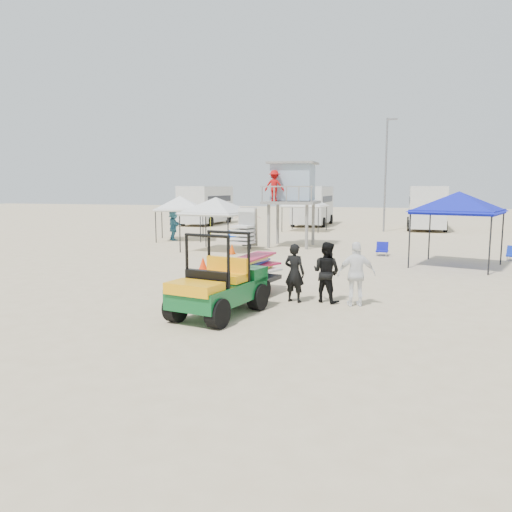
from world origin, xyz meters
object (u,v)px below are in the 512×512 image
(utility_cart, at_px, (217,278))
(lifeguard_tower, at_px, (291,185))
(surf_trailer, at_px, (246,265))
(canopy_blue, at_px, (459,195))
(man_left, at_px, (294,273))

(utility_cart, distance_m, lifeguard_tower, 15.28)
(surf_trailer, bearing_deg, canopy_blue, 50.18)
(lifeguard_tower, bearing_deg, man_left, -76.87)
(surf_trailer, relative_size, canopy_blue, 0.68)
(surf_trailer, height_order, canopy_blue, canopy_blue)
(utility_cart, xyz_separation_m, lifeguard_tower, (-1.51, 15.02, 2.33))
(surf_trailer, height_order, man_left, surf_trailer)
(utility_cart, relative_size, surf_trailer, 1.11)
(utility_cart, bearing_deg, canopy_blue, 57.34)
(utility_cart, distance_m, man_left, 2.55)
(utility_cart, height_order, surf_trailer, surf_trailer)
(canopy_blue, bearing_deg, surf_trailer, -129.82)
(man_left, bearing_deg, canopy_blue, -107.23)
(man_left, height_order, canopy_blue, canopy_blue)
(lifeguard_tower, bearing_deg, surf_trailer, -83.19)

